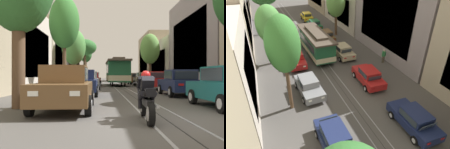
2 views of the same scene
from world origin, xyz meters
TOP-DOWN VIEW (x-y plane):
  - ground_plane at (0.00, 23.60)m, footprint 160.00×160.00m
  - trolley_track_rails at (0.00, 27.50)m, footprint 1.14×67.01m
  - building_facade_left at (-9.85, 26.72)m, footprint 5.45×58.71m
  - building_facade_right at (9.98, 25.19)m, footprint 5.71×58.71m
  - parked_car_brown_near_left at (-3.11, 2.20)m, footprint 2.04×4.38m
  - parked_car_navy_second_left at (-3.03, 8.64)m, footprint 2.01×4.36m
  - parked_car_grey_mid_left at (-3.04, 15.41)m, footprint 2.14×4.42m
  - parked_car_red_fourth_left at (-2.96, 21.59)m, footprint 2.12×4.41m
  - parked_car_beige_fifth_left at (-3.04, 28.02)m, footprint 2.08×4.39m
  - parked_car_white_sixth_left at (-3.14, 34.17)m, footprint 2.02×4.37m
  - parked_car_navy_second_right at (2.94, 8.26)m, footprint 2.04×4.38m
  - parked_car_red_mid_right at (2.93, 14.91)m, footprint 2.14×4.42m
  - parked_car_beige_fourth_right at (2.97, 21.69)m, footprint 2.07×4.39m
  - parked_car_brown_fifth_right at (2.91, 28.02)m, footprint 2.04×4.38m
  - parked_car_green_sixth_right at (2.94, 34.43)m, footprint 2.00×4.36m
  - parked_car_yellow_far_right at (3.06, 40.53)m, footprint 2.07×4.39m
  - street_tree_kerb_left_second at (-4.94, 13.88)m, footprint 2.50×2.56m
  - street_tree_kerb_left_mid at (-5.24, 23.09)m, footprint 2.88×2.76m
  - street_tree_kerb_left_fourth at (-4.77, 34.81)m, footprint 3.97×3.77m
  - street_tree_kerb_left_far at (-5.27, 44.66)m, footprint 2.55×2.72m
  - street_tree_kerb_right_second at (5.27, 29.82)m, footprint 2.91×2.84m
  - cable_car_trolley at (-0.00, 23.24)m, footprint 2.72×9.16m
  - motorcycle_with_rider at (-0.58, -0.02)m, footprint 0.56×1.99m
  - pedestrian_on_left_pavement at (6.87, 18.22)m, footprint 0.55×0.41m
  - fire_hydrant at (-4.51, 6.06)m, footprint 0.40×0.22m

SIDE VIEW (x-z plane):
  - ground_plane at x=0.00m, z-range 0.00..0.00m
  - trolley_track_rails at x=0.00m, z-range 0.00..0.01m
  - fire_hydrant at x=-4.51m, z-range 0.00..0.84m
  - motorcycle_with_rider at x=-0.58m, z-range -0.04..1.33m
  - parked_car_brown_near_left at x=-3.11m, z-range 0.01..1.59m
  - parked_car_navy_second_left at x=-3.03m, z-range 0.01..1.59m
  - parked_car_grey_mid_left at x=-3.04m, z-range 0.01..1.59m
  - parked_car_red_fourth_left at x=-2.96m, z-range 0.01..1.59m
  - parked_car_beige_fifth_left at x=-3.04m, z-range 0.01..1.59m
  - parked_car_white_sixth_left at x=-3.14m, z-range 0.01..1.59m
  - parked_car_navy_second_right at x=2.94m, z-range 0.01..1.59m
  - parked_car_red_mid_right at x=2.93m, z-range 0.01..1.59m
  - parked_car_beige_fourth_right at x=2.97m, z-range 0.01..1.59m
  - parked_car_brown_fifth_right at x=2.91m, z-range 0.01..1.59m
  - parked_car_green_sixth_right at x=2.94m, z-range 0.01..1.59m
  - parked_car_yellow_far_right at x=3.06m, z-range 0.01..1.59m
  - pedestrian_on_left_pavement at x=6.87m, z-range 0.11..1.82m
  - cable_car_trolley at x=0.00m, z-range 0.02..3.30m
  - building_facade_left at x=-9.85m, z-range -0.77..9.50m
  - street_tree_kerb_left_mid at x=-5.24m, z-range 1.21..8.03m
  - building_facade_right at x=9.98m, z-range -0.47..9.95m
  - street_tree_kerb_right_second at x=5.27m, z-range 1.42..8.87m
  - street_tree_kerb_left_far at x=-5.27m, z-range 1.86..9.27m
  - street_tree_kerb_left_second at x=-4.94m, z-range 1.70..9.50m
  - street_tree_kerb_left_fourth at x=-4.77m, z-range 2.22..9.53m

